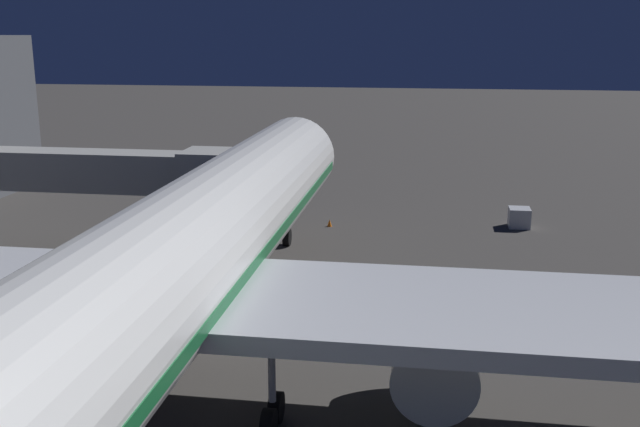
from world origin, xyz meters
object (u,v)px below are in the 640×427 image
at_px(traffic_cone_nose_port, 330,223).
at_px(traffic_cone_nose_starboard, 273,221).
at_px(airliner_at_gate, 164,279).
at_px(jet_bridge, 111,172).
at_px(baggage_container_mid_row, 519,218).

distance_m(traffic_cone_nose_port, traffic_cone_nose_starboard, 4.40).
distance_m(airliner_at_gate, jet_bridge, 21.85).
bearing_deg(airliner_at_gate, jet_bridge, -60.77).
bearing_deg(traffic_cone_nose_port, traffic_cone_nose_starboard, 0.00).
distance_m(baggage_container_mid_row, traffic_cone_nose_starboard, 18.71).
relative_size(traffic_cone_nose_port, traffic_cone_nose_starboard, 1.00).
distance_m(jet_bridge, traffic_cone_nose_port, 16.93).
xyz_separation_m(traffic_cone_nose_port, traffic_cone_nose_starboard, (4.40, 0.00, 0.00)).
bearing_deg(jet_bridge, baggage_container_mid_row, -156.80).
xyz_separation_m(baggage_container_mid_row, traffic_cone_nose_starboard, (18.59, 1.99, -0.46)).
bearing_deg(baggage_container_mid_row, traffic_cone_nose_port, 7.99).
distance_m(jet_bridge, traffic_cone_nose_starboard, 13.89).
relative_size(airliner_at_gate, traffic_cone_nose_starboard, 108.53).
bearing_deg(traffic_cone_nose_starboard, traffic_cone_nose_port, 180.00).
bearing_deg(traffic_cone_nose_starboard, baggage_container_mid_row, -173.88).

